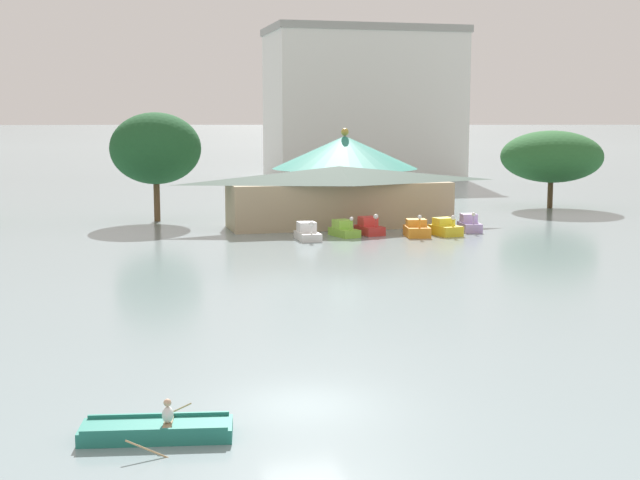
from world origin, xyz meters
TOP-DOWN VIEW (x-y plane):
  - ground_plane at (0.00, 0.00)m, footprint 2000.00×2000.00m
  - rowboat_with_rower at (-4.62, -1.80)m, footprint 4.36×3.15m
  - pedal_boat_white at (8.59, 35.82)m, footprint 1.49×2.84m
  - pedal_boat_lime at (11.68, 37.03)m, footprint 1.92×3.00m
  - pedal_boat_red at (13.81, 37.43)m, footprint 1.86×2.64m
  - pedal_boat_orange at (16.95, 35.60)m, footprint 2.09×2.79m
  - pedal_boat_yellow at (19.26, 35.66)m, footprint 2.06×2.73m
  - pedal_boat_lavender at (21.95, 37.30)m, footprint 1.65×2.61m
  - boathouse at (12.85, 42.61)m, footprint 19.28×6.12m
  - green_roof_pavilion at (15.68, 51.01)m, footprint 13.19×13.19m
  - shoreline_tree_mid at (-1.26, 50.08)m, footprint 7.69×7.69m
  - shoreline_tree_right at (36.77, 51.67)m, footprint 9.82×9.82m
  - background_building_block at (30.85, 95.11)m, footprint 27.02×14.44m

SIDE VIEW (x-z plane):
  - ground_plane at x=0.00m, z-range 0.00..0.00m
  - rowboat_with_rower at x=-4.62m, z-range -0.45..0.90m
  - pedal_boat_lime at x=11.68m, z-range -0.31..1.26m
  - pedal_boat_white at x=8.59m, z-range -0.23..1.24m
  - pedal_boat_orange at x=16.95m, z-range -0.35..1.39m
  - pedal_boat_yellow at x=19.26m, z-range -0.28..1.34m
  - pedal_boat_lavender at x=21.95m, z-range -0.26..1.34m
  - pedal_boat_red at x=13.81m, z-range -0.29..1.38m
  - boathouse at x=12.85m, z-range 0.11..5.03m
  - green_roof_pavilion at x=15.68m, z-range 0.18..8.05m
  - shoreline_tree_right at x=36.77m, z-range 1.25..8.81m
  - shoreline_tree_mid at x=-1.26m, z-range 1.58..10.84m
  - background_building_block at x=30.85m, z-range 0.02..21.36m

